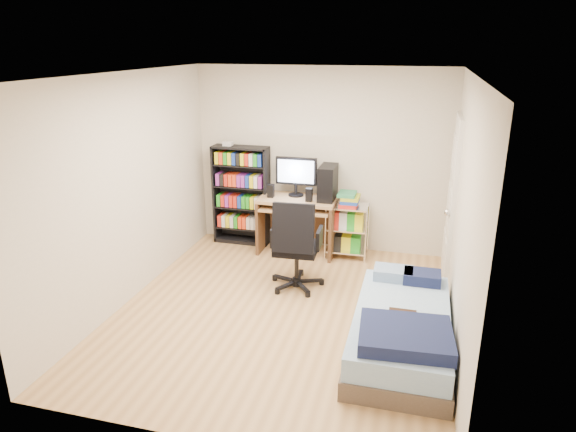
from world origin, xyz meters
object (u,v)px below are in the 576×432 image
(computer_desk, at_px, (306,203))
(office_chair, at_px, (296,260))
(media_shelf, at_px, (241,194))
(bed, at_px, (402,330))

(computer_desk, xyz_separation_m, office_chair, (0.14, -1.14, -0.36))
(media_shelf, relative_size, computer_desk, 1.12)
(computer_desk, height_order, office_chair, computer_desk)
(office_chair, bearing_deg, bed, -41.82)
(office_chair, distance_m, bed, 1.65)
(computer_desk, distance_m, bed, 2.63)
(media_shelf, xyz_separation_m, bed, (2.39, -2.27, -0.50))
(office_chair, height_order, bed, office_chair)
(media_shelf, distance_m, office_chair, 1.71)
(computer_desk, xyz_separation_m, bed, (1.42, -2.17, -0.48))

